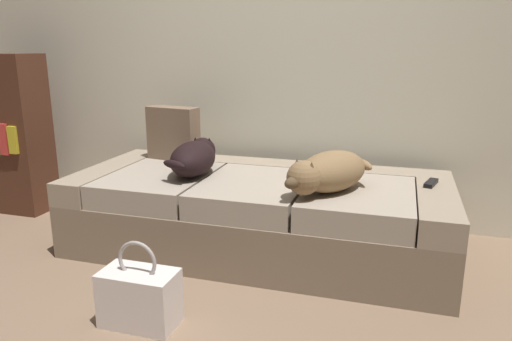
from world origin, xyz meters
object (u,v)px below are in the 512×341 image
at_px(couch, 259,213).
at_px(throw_pillow, 173,133).
at_px(dog_dark, 195,157).
at_px(tv_remote, 431,183).
at_px(dog_tan, 327,172).
at_px(handbag, 140,297).
at_px(bookshelf, 7,134).

distance_m(couch, throw_pillow, 0.80).
xyz_separation_m(dog_dark, tv_remote, (1.30, 0.15, -0.09)).
xyz_separation_m(dog_dark, dog_tan, (0.79, -0.14, 0.01)).
bearing_deg(dog_tan, handbag, -132.43).
bearing_deg(throw_pillow, couch, -21.89).
bearing_deg(dog_tan, couch, 156.95).
relative_size(dog_dark, handbag, 1.49).
distance_m(couch, bookshelf, 1.94).
distance_m(couch, tv_remote, 0.96).
height_order(couch, dog_dark, dog_dark).
bearing_deg(tv_remote, couch, -157.82).
height_order(tv_remote, throw_pillow, throw_pillow).
xyz_separation_m(dog_tan, tv_remote, (0.51, 0.29, -0.09)).
xyz_separation_m(couch, dog_tan, (0.41, -0.18, 0.32)).
relative_size(couch, tv_remote, 14.05).
xyz_separation_m(dog_dark, bookshelf, (-1.53, 0.21, 0.02)).
bearing_deg(bookshelf, dog_tan, -8.55).
bearing_deg(couch, tv_remote, 6.74).
height_order(dog_tan, tv_remote, dog_tan).
distance_m(couch, handbag, 0.95).
bearing_deg(couch, dog_tan, -23.05).
bearing_deg(dog_tan, dog_dark, 169.94).
distance_m(dog_dark, dog_tan, 0.80).
xyz_separation_m(dog_dark, handbag, (0.12, -0.87, -0.40)).
bearing_deg(dog_dark, bookshelf, 172.23).
distance_m(dog_dark, throw_pillow, 0.42).
height_order(dog_tan, bookshelf, bookshelf).
bearing_deg(bookshelf, tv_remote, -1.27).
relative_size(dog_dark, throw_pillow, 1.66).
relative_size(couch, dog_dark, 3.73).
bearing_deg(throw_pillow, dog_tan, -22.34).
bearing_deg(throw_pillow, handbag, -71.14).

